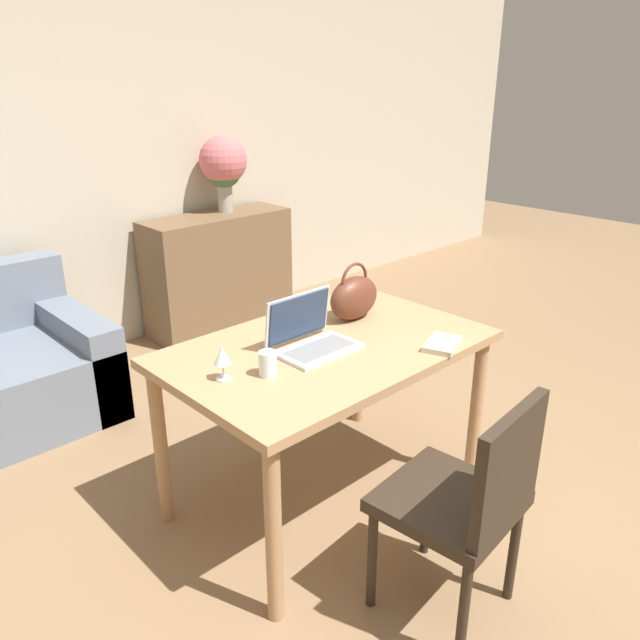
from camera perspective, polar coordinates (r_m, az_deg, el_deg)
ground_plane at (r=2.64m, az=10.64°, el=-23.16°), size 14.00×14.00×0.00m
wall_back at (r=4.42m, az=-22.79°, el=13.54°), size 10.00×0.06×2.70m
dining_table at (r=2.68m, az=0.60°, el=-3.99°), size 1.35×0.87×0.78m
chair at (r=2.26m, az=13.40°, el=-15.45°), size 0.48×0.48×0.88m
sideboard at (r=4.82m, az=-9.21°, el=4.35°), size 1.12×0.40×0.88m
laptop at (r=2.59m, az=-1.01°, el=-1.29°), size 0.34×0.25×0.22m
drinking_glass at (r=2.36m, az=-4.80°, el=-4.00°), size 0.07×0.07×0.10m
wine_glass at (r=2.34m, az=-8.92°, el=-3.34°), size 0.07×0.07×0.13m
handbag at (r=2.88m, az=3.13°, el=2.10°), size 0.28×0.14×0.27m
flower_vase at (r=4.76m, az=-8.84°, el=13.86°), size 0.35×0.35×0.55m
book at (r=2.66m, az=11.13°, el=-2.18°), size 0.22×0.18×0.02m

